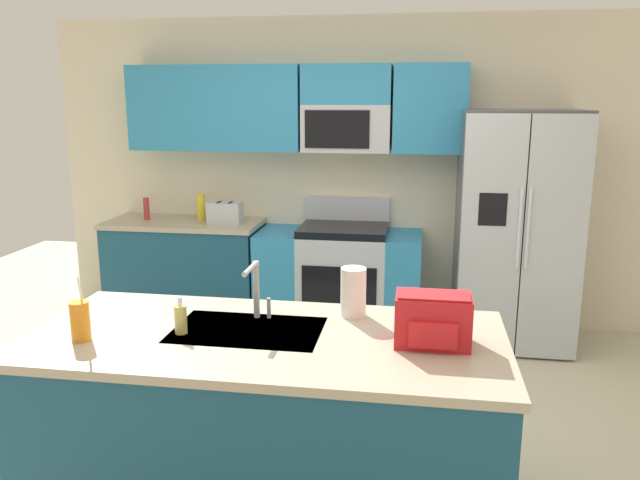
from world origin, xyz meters
name	(u,v)px	position (x,y,z in m)	size (l,w,h in m)	color
ground_plane	(307,438)	(0.00, 0.00, 0.00)	(9.00, 9.00, 0.00)	beige
kitchen_wall_unit	(333,153)	(-0.14, 2.08, 1.47)	(5.20, 0.43, 2.60)	beige
back_counter	(186,271)	(-1.40, 1.80, 0.45)	(1.33, 0.63, 0.90)	navy
range_oven	(339,279)	(-0.05, 1.80, 0.44)	(1.36, 0.61, 1.10)	#B7BABF
refrigerator	(516,230)	(1.35, 1.73, 0.93)	(0.90, 0.76, 1.85)	#4C4F54
island_counter	(268,425)	(-0.06, -0.68, 0.45)	(2.14, 0.97, 0.90)	navy
toaster	(225,213)	(-1.01, 1.75, 0.99)	(0.28, 0.16, 0.18)	#B7BABF
pepper_mill	(146,209)	(-1.73, 1.80, 1.00)	(0.05, 0.05, 0.19)	#B2332D
bottle_yellow	(201,207)	(-1.25, 1.84, 1.01)	(0.07, 0.07, 0.23)	yellow
sink_faucet	(256,286)	(-0.15, -0.49, 1.07)	(0.09, 0.21, 0.28)	#B7BABF
drink_cup_orange	(80,321)	(-0.84, -0.87, 0.99)	(0.08, 0.08, 0.30)	orange
soap_dispenser	(181,319)	(-0.44, -0.72, 0.97)	(0.06, 0.06, 0.17)	#D8CC66
paper_towel_roll	(353,292)	(0.30, -0.36, 1.02)	(0.12, 0.12, 0.24)	white
backpack	(433,319)	(0.68, -0.68, 1.02)	(0.32, 0.22, 0.23)	red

